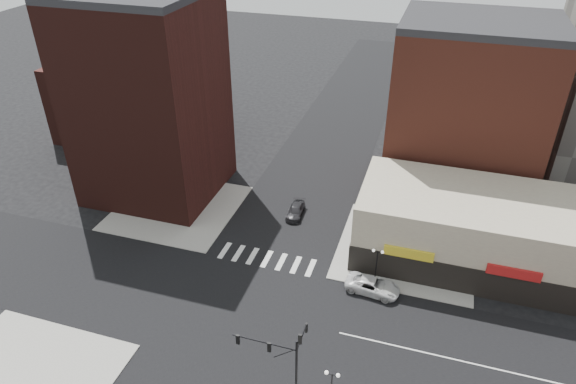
% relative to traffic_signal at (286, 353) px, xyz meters
% --- Properties ---
extents(ground, '(240.00, 240.00, 0.00)m').
position_rel_traffic_signal_xyz_m(ground, '(-7.24, 7.83, -4.96)').
color(ground, black).
rests_on(ground, ground).
extents(road_ew, '(200.00, 14.00, 0.02)m').
position_rel_traffic_signal_xyz_m(road_ew, '(-7.24, 7.83, -4.95)').
color(road_ew, black).
rests_on(road_ew, ground).
extents(road_ns, '(14.00, 200.00, 0.02)m').
position_rel_traffic_signal_xyz_m(road_ns, '(-7.24, 7.83, -4.95)').
color(road_ns, black).
rests_on(road_ns, ground).
extents(sidewalk_nw, '(15.00, 15.00, 0.12)m').
position_rel_traffic_signal_xyz_m(sidewalk_nw, '(-21.74, 22.33, -4.90)').
color(sidewalk_nw, gray).
rests_on(sidewalk_nw, ground).
extents(sidewalk_ne, '(15.00, 15.00, 0.12)m').
position_rel_traffic_signal_xyz_m(sidewalk_ne, '(7.26, 22.33, -4.90)').
color(sidewalk_ne, gray).
rests_on(sidewalk_ne, ground).
extents(building_nw, '(16.00, 15.00, 25.00)m').
position_rel_traffic_signal_xyz_m(building_nw, '(-26.24, 26.33, 7.54)').
color(building_nw, black).
rests_on(building_nw, ground).
extents(building_nw_low, '(20.00, 18.00, 12.00)m').
position_rel_traffic_signal_xyz_m(building_nw_low, '(-39.24, 41.83, 1.04)').
color(building_nw_low, black).
rests_on(building_nw_low, ground).
extents(building_ne_midrise, '(18.00, 15.00, 22.00)m').
position_rel_traffic_signal_xyz_m(building_ne_midrise, '(11.76, 37.33, 6.04)').
color(building_ne_midrise, brown).
rests_on(building_ne_midrise, ground).
extents(building_ne_row, '(24.20, 12.20, 8.00)m').
position_rel_traffic_signal_xyz_m(building_ne_row, '(13.76, 22.83, -1.66)').
color(building_ne_row, '#B7AF92').
rests_on(building_ne_row, ground).
extents(traffic_signal, '(5.59, 3.09, 7.77)m').
position_rel_traffic_signal_xyz_m(traffic_signal, '(0.00, 0.00, 0.00)').
color(traffic_signal, black).
rests_on(traffic_signal, ground).
extents(street_lamp_se_a, '(1.22, 0.32, 4.16)m').
position_rel_traffic_signal_xyz_m(street_lamp_se_a, '(3.76, -0.17, -1.67)').
color(street_lamp_se_a, black).
rests_on(street_lamp_se_a, sidewalk_se).
extents(street_lamp_ne, '(1.22, 0.32, 4.16)m').
position_rel_traffic_signal_xyz_m(street_lamp_ne, '(4.76, 15.83, -1.67)').
color(street_lamp_ne, black).
rests_on(street_lamp_ne, sidewalk_ne).
extents(white_suv, '(5.76, 3.07, 1.54)m').
position_rel_traffic_signal_xyz_m(white_suv, '(4.76, 14.33, -4.19)').
color(white_suv, silver).
rests_on(white_suv, ground).
extents(dark_sedan_north, '(2.05, 4.54, 1.29)m').
position_rel_traffic_signal_xyz_m(dark_sedan_north, '(-6.73, 25.32, -4.32)').
color(dark_sedan_north, black).
rests_on(dark_sedan_north, ground).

